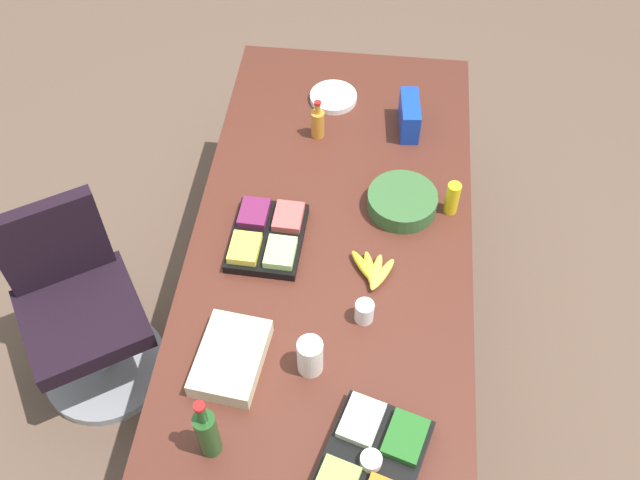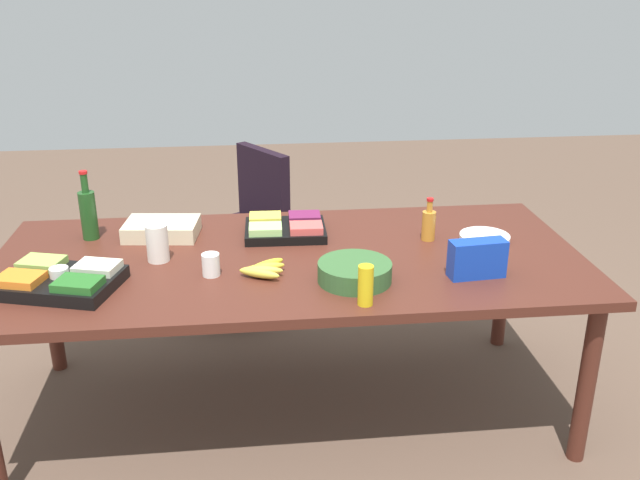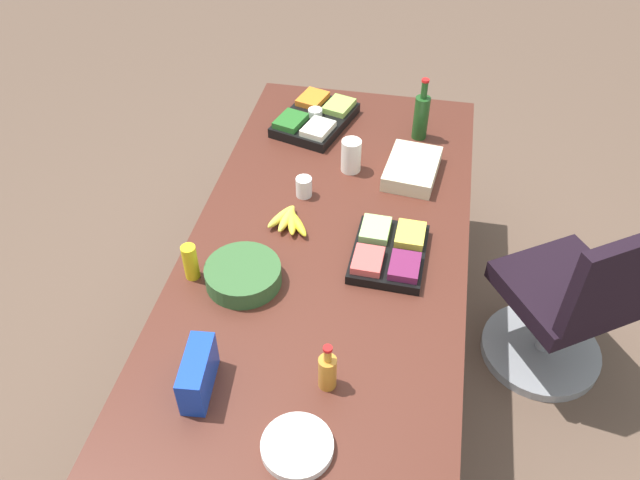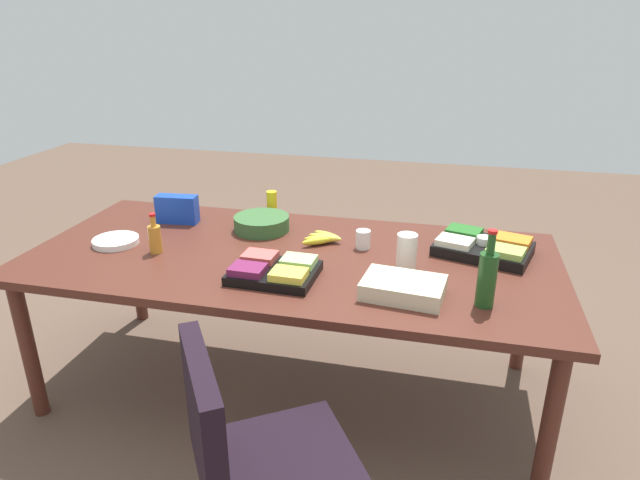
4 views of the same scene
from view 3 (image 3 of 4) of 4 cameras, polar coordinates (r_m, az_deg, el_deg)
ground_plane at (r=3.15m, az=0.43°, el=-10.81°), size 10.00×10.00×0.00m
conference_table at (r=2.62m, az=0.51°, el=-1.79°), size 2.46×1.12×0.76m
office_chair at (r=3.07m, az=20.80°, el=-5.81°), size 0.66×0.66×0.93m
mayo_jar at (r=2.94m, az=2.76°, el=7.44°), size 0.09×0.09×0.16m
fruit_platter at (r=2.53m, az=6.11°, el=-1.03°), size 0.37×0.29×0.07m
dressing_bottle at (r=2.10m, az=0.66°, el=-11.45°), size 0.06×0.06×0.19m
chip_bag_blue at (r=2.13m, az=-10.71°, el=-11.48°), size 0.23×0.10×0.15m
paper_cup at (r=2.81m, az=-1.43°, el=4.70°), size 0.08×0.08×0.09m
wine_bottle at (r=3.17m, az=8.91°, el=10.78°), size 0.09×0.09×0.31m
salad_bowl at (r=2.44m, az=-6.79°, el=-3.06°), size 0.30×0.30×0.08m
paper_plate_stack at (r=2.03m, az=-2.02°, el=-17.73°), size 0.24×0.24×0.03m
sheet_cake at (r=2.96m, az=8.12°, el=6.25°), size 0.34×0.25×0.07m
mustard_bottle at (r=2.47m, az=-11.34°, el=-1.91°), size 0.06×0.06×0.15m
banana_bunch at (r=2.67m, az=-2.72°, el=1.78°), size 0.19×0.19×0.04m
veggie_tray at (r=3.27m, az=-0.42°, el=10.69°), size 0.49×0.41×0.09m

